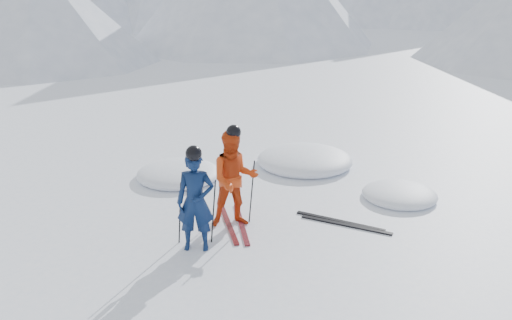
{
  "coord_description": "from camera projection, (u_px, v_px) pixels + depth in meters",
  "views": [
    {
      "loc": [
        -1.3,
        -8.87,
        4.37
      ],
      "look_at": [
        -1.92,
        0.5,
        1.1
      ],
      "focal_mm": 38.0,
      "sensor_mm": 36.0,
      "label": 1
    }
  ],
  "objects": [
    {
      "name": "pole_blue_right",
      "position": [
        213.0,
        212.0,
        9.09
      ],
      "size": [
        0.11,
        0.07,
        1.13
      ],
      "primitive_type": "cylinder",
      "rotation": [
        -0.04,
        0.08,
        0.0
      ],
      "color": "black",
      "rests_on": "ground"
    },
    {
      "name": "pole_red_right",
      "position": [
        252.0,
        192.0,
        9.83
      ],
      "size": [
        0.12,
        0.08,
        1.18
      ],
      "primitive_type": "cylinder",
      "rotation": [
        -0.05,
        0.08,
        0.0
      ],
      "color": "black",
      "rests_on": "ground"
    },
    {
      "name": "skier_red",
      "position": [
        234.0,
        179.0,
        9.61
      ],
      "size": [
        1.0,
        0.87,
        1.78
      ],
      "primitive_type": "imported",
      "rotation": [
        0.0,
        0.0,
        0.25
      ],
      "color": "red",
      "rests_on": "ground"
    },
    {
      "name": "pole_blue_left",
      "position": [
        180.0,
        213.0,
        9.03
      ],
      "size": [
        0.11,
        0.08,
        1.12
      ],
      "primitive_type": "cylinder",
      "rotation": [
        0.05,
        0.08,
        0.0
      ],
      "color": "black",
      "rests_on": "ground"
    },
    {
      "name": "ground",
      "position": [
        360.0,
        229.0,
        9.72
      ],
      "size": [
        160.0,
        160.0,
        0.0
      ],
      "primitive_type": "plane",
      "color": "white",
      "rests_on": "ground"
    },
    {
      "name": "ski_loose_a",
      "position": [
        340.0,
        221.0,
        9.99
      ],
      "size": [
        1.59,
        0.78,
        0.03
      ],
      "primitive_type": "cube",
      "rotation": [
        0.0,
        0.0,
        1.15
      ],
      "color": "black",
      "rests_on": "ground"
    },
    {
      "name": "snow_lumps",
      "position": [
        281.0,
        173.0,
        12.45
      ],
      "size": [
        6.44,
        3.83,
        0.5
      ],
      "color": "white",
      "rests_on": "ground"
    },
    {
      "name": "skier_blue",
      "position": [
        196.0,
        202.0,
        8.78
      ],
      "size": [
        0.64,
        0.44,
        1.69
      ],
      "primitive_type": "imported",
      "rotation": [
        0.0,
        0.0,
        0.05
      ],
      "color": "#0B1D43",
      "rests_on": "ground"
    },
    {
      "name": "pole_red_left",
      "position": [
        220.0,
        189.0,
        9.97
      ],
      "size": [
        0.12,
        0.09,
        1.18
      ],
      "primitive_type": "cylinder",
      "rotation": [
        0.06,
        0.08,
        0.0
      ],
      "color": "black",
      "rests_on": "ground"
    },
    {
      "name": "ski_worn_right",
      "position": [
        241.0,
        224.0,
        9.89
      ],
      "size": [
        0.45,
        1.68,
        0.03
      ],
      "primitive_type": "cube",
      "rotation": [
        0.0,
        0.0,
        0.22
      ],
      "color": "black",
      "rests_on": "ground"
    },
    {
      "name": "ski_worn_left",
      "position": [
        228.0,
        223.0,
        9.91
      ],
      "size": [
        0.56,
        1.66,
        0.03
      ],
      "primitive_type": "cube",
      "rotation": [
        0.0,
        0.0,
        0.29
      ],
      "color": "black",
      "rests_on": "ground"
    },
    {
      "name": "ski_loose_b",
      "position": [
        346.0,
        225.0,
        9.85
      ],
      "size": [
        1.61,
        0.73,
        0.03
      ],
      "primitive_type": "cube",
      "rotation": [
        0.0,
        0.0,
        1.18
      ],
      "color": "black",
      "rests_on": "ground"
    }
  ]
}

